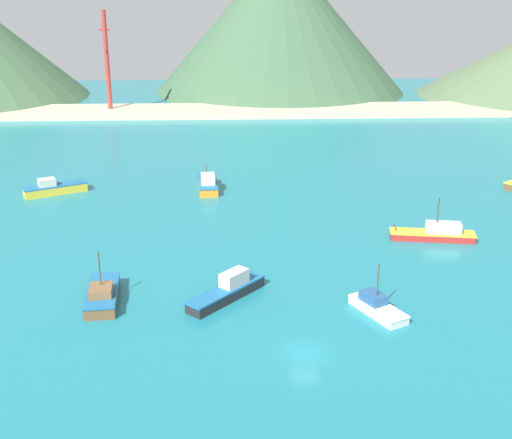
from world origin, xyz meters
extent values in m
cube|color=teal|center=(0.00, 30.00, -0.25)|extent=(260.00, 280.00, 0.50)
cube|color=brown|center=(-20.00, 10.85, 0.58)|extent=(3.81, 8.51, 1.16)
cube|color=#1E669E|center=(-20.00, 10.85, 1.26)|extent=(3.89, 8.68, 0.20)
cube|color=brown|center=(-19.91, 9.82, 1.77)|extent=(2.54, 2.99, 0.83)
cylinder|color=#4C3823|center=(-19.96, 10.38, 3.99)|extent=(0.13, 0.13, 3.61)
cube|color=#232328|center=(-7.14, 10.86, 0.53)|extent=(8.30, 8.82, 1.05)
cube|color=#1E669E|center=(-7.14, 10.86, 1.15)|extent=(8.47, 9.00, 0.20)
cube|color=beige|center=(-6.30, 11.79, 2.00)|extent=(3.29, 3.40, 1.50)
cube|color=silver|center=(8.08, 7.07, 0.38)|extent=(5.14, 6.96, 0.75)
cube|color=white|center=(8.08, 7.07, 0.85)|extent=(5.24, 7.10, 0.20)
cube|color=#28568C|center=(7.69, 7.80, 1.44)|extent=(2.75, 3.12, 0.98)
cylinder|color=#4C3823|center=(7.94, 7.34, 3.66)|extent=(0.12, 0.12, 3.46)
cube|color=red|center=(19.31, 26.72, 0.42)|extent=(10.80, 3.99, 0.83)
cube|color=gold|center=(19.31, 26.72, 0.93)|extent=(11.02, 4.07, 0.20)
cube|color=silver|center=(20.62, 26.52, 1.68)|extent=(4.61, 2.45, 1.30)
cylinder|color=#4C3823|center=(14.61, 27.44, 1.42)|extent=(0.52, 0.20, 1.14)
cylinder|color=#4C3823|center=(19.75, 26.65, 3.99)|extent=(0.16, 0.16, 3.32)
cube|color=gold|center=(-33.90, 48.00, 0.63)|extent=(9.53, 6.47, 1.27)
cube|color=#1E669E|center=(-33.90, 48.00, 1.37)|extent=(9.72, 6.60, 0.20)
cube|color=beige|center=(-34.95, 47.46, 2.03)|extent=(3.06, 2.76, 1.12)
cube|color=orange|center=(-10.18, 49.06, 0.62)|extent=(3.44, 8.40, 1.23)
cube|color=#1E669E|center=(-10.18, 49.06, 1.33)|extent=(3.51, 8.57, 0.20)
cube|color=silver|center=(-10.11, 48.03, 2.13)|extent=(2.35, 3.15, 1.40)
cylinder|color=#4C3823|center=(-10.45, 52.74, 2.09)|extent=(0.17, 0.71, 1.66)
cube|color=beige|center=(0.00, 112.00, 0.60)|extent=(247.00, 15.73, 1.20)
cone|color=#3D6042|center=(8.30, 147.22, 20.20)|extent=(72.99, 72.99, 40.40)
cylinder|color=#B7332D|center=(-36.15, 113.07, 12.30)|extent=(1.09, 1.09, 24.61)
cylinder|color=#B7332D|center=(-36.15, 113.07, 20.18)|extent=(2.46, 0.55, 0.55)
cylinder|color=#B7332D|center=(-36.15, 113.07, 15.26)|extent=(0.55, 1.97, 0.55)
camera|label=1|loc=(-6.47, -51.41, 31.73)|focal=46.37mm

